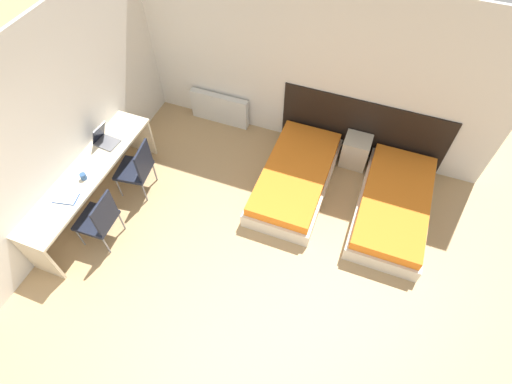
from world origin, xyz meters
name	(u,v)px	position (x,y,z in m)	size (l,w,h in m)	color
ground_plane	(190,358)	(0.00, 0.00, 0.00)	(20.00, 20.00, 0.00)	tan
wall_back	(300,68)	(0.00, 3.95, 1.35)	(5.97, 0.05, 2.70)	silver
wall_left	(72,112)	(-2.51, 1.96, 1.35)	(0.05, 4.93, 2.70)	silver
headboard_panel	(362,129)	(1.10, 3.91, 0.53)	(2.57, 0.03, 1.06)	black
bed_near_window	(295,178)	(0.36, 2.89, 0.19)	(0.99, 1.99, 0.39)	beige
bed_near_door	(393,206)	(1.84, 2.89, 0.19)	(0.99, 1.99, 0.39)	beige
nightstand	(356,151)	(1.10, 3.69, 0.26)	(0.41, 0.38, 0.51)	beige
radiator	(220,109)	(-1.31, 3.83, 0.28)	(1.03, 0.12, 0.55)	silver
desk	(90,178)	(-2.22, 1.52, 0.61)	(0.54, 2.43, 0.75)	beige
chair_near_laptop	(137,167)	(-1.79, 2.01, 0.49)	(0.53, 0.53, 0.92)	black
chair_near_notebook	(99,218)	(-1.79, 1.06, 0.49)	(0.49, 0.49, 0.92)	black
laptop	(104,139)	(-2.28, 2.08, 0.82)	(0.34, 0.27, 0.31)	slate
open_notebook	(66,198)	(-2.18, 1.05, 0.76)	(0.33, 0.25, 0.02)	#1E4793
mug	(83,176)	(-2.16, 1.41, 0.80)	(0.08, 0.08, 0.09)	#2D5184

